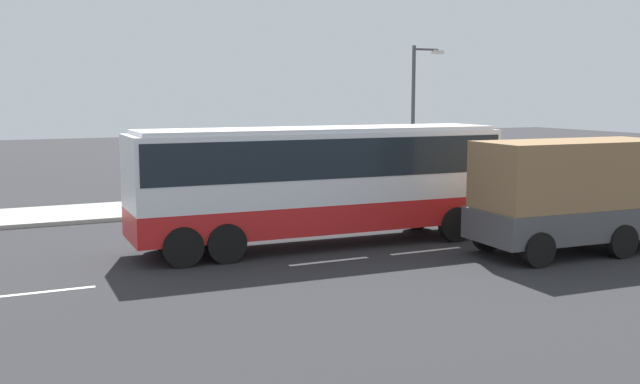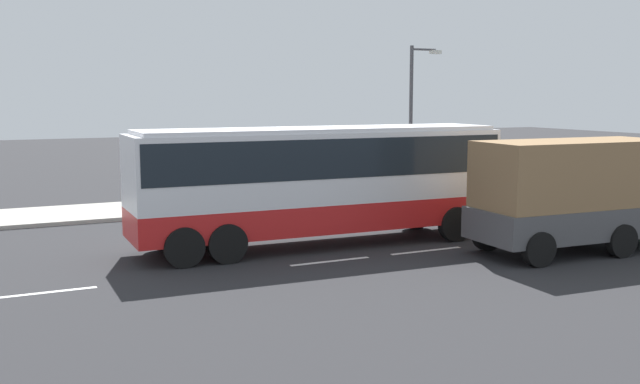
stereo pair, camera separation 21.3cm
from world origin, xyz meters
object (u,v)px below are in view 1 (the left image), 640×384
(cargo_truck, at_px, (593,192))
(coach_bus, at_px, (320,173))
(pedestrian_near_curb, at_px, (416,171))
(street_lamp, at_px, (416,110))
(car_black_sedan, at_px, (607,198))

(cargo_truck, bearing_deg, coach_bus, 152.04)
(coach_bus, relative_size, pedestrian_near_curb, 7.00)
(coach_bus, height_order, street_lamp, street_lamp)
(pedestrian_near_curb, bearing_deg, car_black_sedan, -134.64)
(coach_bus, distance_m, car_black_sedan, 11.79)
(car_black_sedan, distance_m, pedestrian_near_curb, 8.92)
(coach_bus, distance_m, pedestrian_near_curb, 12.07)
(coach_bus, xyz_separation_m, street_lamp, (8.12, 7.39, 1.66))
(cargo_truck, height_order, street_lamp, street_lamp)
(pedestrian_near_curb, distance_m, street_lamp, 2.99)
(coach_bus, height_order, pedestrian_near_curb, coach_bus)
(cargo_truck, xyz_separation_m, pedestrian_near_curb, (1.79, 12.35, -0.64))
(street_lamp, bearing_deg, coach_bus, -137.71)
(car_black_sedan, distance_m, street_lamp, 8.90)
(car_black_sedan, bearing_deg, cargo_truck, -136.05)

